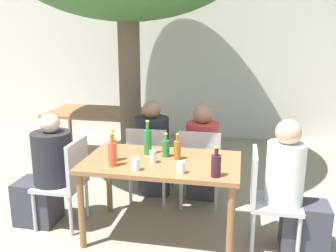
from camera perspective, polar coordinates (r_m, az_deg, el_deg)
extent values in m
plane|color=gray|center=(3.77, -0.93, -16.15)|extent=(30.00, 30.00, 0.00)
cube|color=beige|center=(6.81, 5.53, 9.96)|extent=(10.00, 0.08, 2.80)
cylinder|color=brown|center=(4.95, -5.80, 4.76)|extent=(0.28, 0.28, 2.19)
cube|color=brown|center=(3.45, -0.98, -5.56)|extent=(1.43, 0.83, 0.04)
cylinder|color=brown|center=(3.49, -13.06, -12.49)|extent=(0.06, 0.06, 0.72)
cylinder|color=brown|center=(3.22, 9.48, -14.74)|extent=(0.06, 0.06, 0.72)
cylinder|color=brown|center=(4.08, -8.98, -8.22)|extent=(0.06, 0.06, 0.72)
cylinder|color=brown|center=(3.85, 9.88, -9.67)|extent=(0.06, 0.06, 0.72)
cube|color=brown|center=(5.64, -10.76, 2.06)|extent=(1.40, 0.89, 0.04)
cylinder|color=brown|center=(5.67, -18.01, -2.28)|extent=(0.06, 0.06, 0.72)
cylinder|color=brown|center=(5.18, -5.58, -3.18)|extent=(0.06, 0.06, 0.72)
cylinder|color=brown|center=(6.33, -14.68, -0.36)|extent=(0.06, 0.06, 0.72)
cylinder|color=brown|center=(5.89, -3.43, -0.99)|extent=(0.06, 0.06, 0.72)
cube|color=#B2B2B7|center=(3.91, -16.13, -8.60)|extent=(0.44, 0.44, 0.04)
cube|color=#B2B2B7|center=(3.73, -13.64, -5.50)|extent=(0.04, 0.44, 0.45)
cylinder|color=#B2B2B7|center=(4.23, -17.06, -10.13)|extent=(0.04, 0.04, 0.41)
cylinder|color=#B2B2B7|center=(3.94, -19.70, -12.27)|extent=(0.04, 0.04, 0.41)
cylinder|color=#B2B2B7|center=(4.07, -12.25, -10.79)|extent=(0.04, 0.04, 0.41)
cylinder|color=#B2B2B7|center=(3.77, -14.59, -13.12)|extent=(0.04, 0.04, 0.41)
cube|color=#B2B2B7|center=(3.52, 16.06, -11.22)|extent=(0.44, 0.44, 0.04)
cube|color=#B2B2B7|center=(3.41, 12.97, -7.41)|extent=(0.04, 0.44, 0.45)
cylinder|color=#B2B2B7|center=(3.48, 19.28, -15.96)|extent=(0.04, 0.04, 0.41)
cylinder|color=#B2B2B7|center=(3.81, 18.53, -13.11)|extent=(0.04, 0.04, 0.41)
cylinder|color=#B2B2B7|center=(3.44, 12.77, -15.81)|extent=(0.04, 0.04, 0.41)
cylinder|color=#B2B2B7|center=(3.77, 12.66, -12.94)|extent=(0.04, 0.04, 0.41)
cube|color=#B2B2B7|center=(4.29, -2.62, -5.91)|extent=(0.44, 0.44, 0.04)
cube|color=#B2B2B7|center=(4.03, -3.34, -3.63)|extent=(0.44, 0.04, 0.45)
cylinder|color=#B2B2B7|center=(4.51, 0.37, -7.92)|extent=(0.04, 0.04, 0.41)
cylinder|color=#B2B2B7|center=(4.59, -4.33, -7.55)|extent=(0.04, 0.04, 0.41)
cylinder|color=#B2B2B7|center=(4.17, -0.64, -9.86)|extent=(0.04, 0.04, 0.41)
cylinder|color=#B2B2B7|center=(4.25, -5.72, -9.40)|extent=(0.04, 0.04, 0.41)
cube|color=#B2B2B7|center=(4.20, 5.02, -6.43)|extent=(0.44, 0.44, 0.04)
cube|color=#B2B2B7|center=(3.93, 4.77, -4.13)|extent=(0.44, 0.04, 0.45)
cylinder|color=#B2B2B7|center=(4.44, 7.70, -8.40)|extent=(0.04, 0.04, 0.41)
cylinder|color=#B2B2B7|center=(4.48, 2.80, -8.10)|extent=(0.04, 0.04, 0.41)
cylinder|color=#B2B2B7|center=(4.10, 7.34, -10.43)|extent=(0.04, 0.04, 0.41)
cylinder|color=#B2B2B7|center=(4.13, 2.00, -10.07)|extent=(0.04, 0.04, 0.41)
cube|color=#383842|center=(4.11, -19.21, -10.80)|extent=(0.40, 0.35, 0.45)
cylinder|color=#232328|center=(3.84, -17.21, -4.66)|extent=(0.38, 0.38, 0.52)
sphere|color=beige|center=(3.74, -17.60, 0.38)|extent=(0.19, 0.19, 0.19)
cube|color=#383842|center=(3.64, 20.03, -14.23)|extent=(0.40, 0.30, 0.45)
cylinder|color=white|center=(3.41, 17.41, -6.87)|extent=(0.33, 0.33, 0.54)
sphere|color=tan|center=(3.30, 17.88, -0.89)|extent=(0.22, 0.22, 0.22)
cube|color=#383842|center=(4.60, -1.80, -7.21)|extent=(0.35, 0.40, 0.45)
cylinder|color=#232328|center=(4.26, -2.46, -2.12)|extent=(0.39, 0.39, 0.52)
sphere|color=#936B51|center=(4.17, -2.52, 2.53)|extent=(0.20, 0.20, 0.20)
cube|color=#383842|center=(4.51, 5.34, -7.71)|extent=(0.32, 0.40, 0.45)
cylinder|color=#C63833|center=(4.17, 5.20, -2.76)|extent=(0.36, 0.36, 0.49)
sphere|color=#936B51|center=(4.08, 5.30, 1.83)|extent=(0.22, 0.22, 0.22)
cylinder|color=gold|center=(3.44, -8.39, -3.62)|extent=(0.07, 0.07, 0.21)
cylinder|color=gold|center=(3.40, -8.48, -1.34)|extent=(0.03, 0.03, 0.07)
cylinder|color=gold|center=(3.38, -8.51, -0.64)|extent=(0.04, 0.04, 0.01)
cylinder|color=#287A38|center=(3.59, -3.11, -2.48)|extent=(0.08, 0.08, 0.24)
cylinder|color=#287A38|center=(3.54, -3.15, 0.00)|extent=(0.03, 0.03, 0.08)
cylinder|color=gold|center=(3.53, -3.16, 0.74)|extent=(0.04, 0.04, 0.01)
cylinder|color=#331923|center=(3.07, 7.33, -6.07)|extent=(0.08, 0.08, 0.18)
cylinder|color=#331923|center=(3.03, 7.40, -3.90)|extent=(0.03, 0.03, 0.06)
cylinder|color=gold|center=(3.02, 7.43, -3.22)|extent=(0.04, 0.04, 0.01)
cylinder|color=#9E661E|center=(3.45, 1.44, -3.71)|extent=(0.06, 0.06, 0.17)
cylinder|color=#9E661E|center=(3.41, 1.45, -1.84)|extent=(0.03, 0.03, 0.06)
cylinder|color=gold|center=(3.40, 1.45, -1.25)|extent=(0.03, 0.03, 0.01)
cylinder|color=#DB4C2D|center=(3.31, -8.47, -4.30)|extent=(0.07, 0.07, 0.21)
cylinder|color=#DB4C2D|center=(3.27, -8.57, -1.90)|extent=(0.03, 0.03, 0.07)
cylinder|color=gold|center=(3.26, -8.59, -1.17)|extent=(0.03, 0.03, 0.01)
cylinder|color=#287A38|center=(3.52, -0.32, -3.45)|extent=(0.07, 0.07, 0.16)
cylinder|color=#287A38|center=(3.49, -0.32, -1.75)|extent=(0.03, 0.03, 0.06)
cylinder|color=gold|center=(3.48, -0.32, -1.21)|extent=(0.03, 0.03, 0.01)
cylinder|color=silver|center=(3.20, -4.96, -5.85)|extent=(0.08, 0.08, 0.11)
cylinder|color=silver|center=(3.13, 1.97, -6.33)|extent=(0.07, 0.07, 0.10)
cylinder|color=silver|center=(3.37, -2.33, -4.71)|extent=(0.07, 0.07, 0.11)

